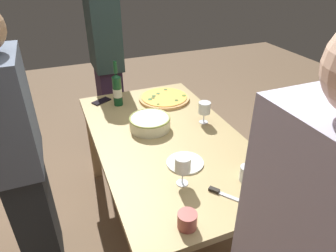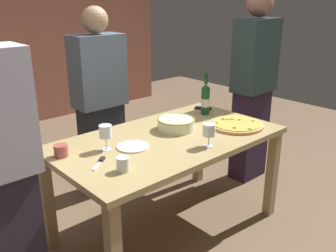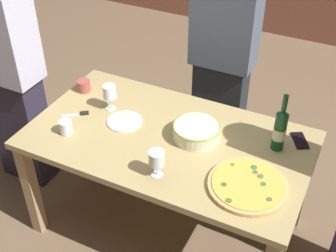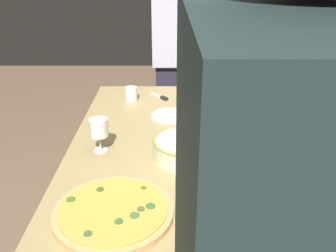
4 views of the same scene
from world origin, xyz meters
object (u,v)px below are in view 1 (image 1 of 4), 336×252
Objects in this scene: wine_glass_by_bottle at (204,109)px; serving_bowl at (150,122)px; pizza at (164,98)px; person_guest_left at (19,160)px; dining_table at (168,149)px; side_plate at (185,163)px; wine_glass_near_pizza at (183,165)px; cup_ceramic at (187,220)px; cell_phone at (101,101)px; person_guest_right at (107,63)px; cup_amber at (247,174)px; pizza_knife at (220,193)px; wine_bottle at (117,89)px.

serving_bowl is at bearing 80.78° from wine_glass_by_bottle.
pizza is 0.25× the size of person_guest_left.
wine_glass_by_bottle reaches higher than dining_table.
wine_glass_near_pizza is at bearing 150.26° from side_plate.
dining_table is at bearing 0.00° from person_guest_left.
cup_ceramic is 1.39m from cell_phone.
dining_table is at bearing -0.00° from person_guest_right.
cup_amber is at bearing -157.84° from dining_table.
pizza is 2.78× the size of pizza_knife.
wine_glass_by_bottle is (0.53, -0.40, -0.01)m from wine_glass_near_pizza.
wine_glass_near_pizza is at bearing -29.96° from person_guest_left.
person_guest_left is at bearing 43.70° from cup_ceramic.
wine_glass_by_bottle is 1.84× the size of cup_amber.
wine_glass_by_bottle is at bearing -21.26° from pizza_knife.
cup_amber is 0.19m from pizza_knife.
serving_bowl reaches higher than cup_ceramic.
wine_glass_by_bottle is 0.85m from cell_phone.
side_plate is (-0.87, -0.16, -0.12)m from wine_bottle.
person_guest_right reaches higher than cell_phone.
cup_ceramic is at bearing -24.90° from cell_phone.
serving_bowl is at bearing 10.36° from person_guest_left.
dining_table is at bearing 4.16° from pizza_knife.
serving_bowl is 0.38m from wine_glass_by_bottle.
wine_glass_by_bottle is at bearing -7.35° from cup_amber.
wine_bottle is 1.02m from wine_glass_near_pizza.
wine_glass_near_pizza reaches higher than side_plate.
person_guest_left reaches higher than serving_bowl.
pizza reaches higher than cell_phone.
pizza_knife is (-1.11, 0.14, -0.01)m from pizza.
pizza is 1.47× the size of serving_bowl.
side_plate is at bearing -23.71° from cup_ceramic.
wine_bottle is 1.29m from cup_ceramic.
pizza_knife is (-0.66, 0.26, -0.10)m from wine_glass_by_bottle.
wine_glass_by_bottle is at bearing -32.20° from cup_ceramic.
cell_phone is 0.08× the size of person_guest_right.
wine_glass_near_pizza reaches higher than wine_glass_by_bottle.
wine_glass_near_pizza is 1.13× the size of pizza_knife.
wine_glass_near_pizza is at bearing -175.47° from wine_bottle.
cup_amber reaches higher than cell_phone.
person_guest_right is (0.49, -0.16, 0.14)m from cell_phone.
wine_bottle reaches higher than cup_amber.
cup_amber is at bearing -156.93° from serving_bowl.
cell_phone is (0.10, 0.11, -0.12)m from wine_bottle.
wine_glass_near_pizza reaches higher than cell_phone.
cup_amber reaches higher than pizza_knife.
dining_table is 9.73× the size of wine_glass_near_pizza.
person_guest_left reaches higher than cup_amber.
wine_glass_near_pizza is 1.14m from cell_phone.
serving_bowl reaches higher than pizza.
serving_bowl is 0.81m from person_guest_left.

